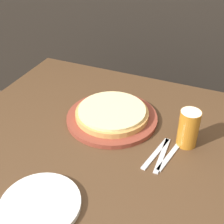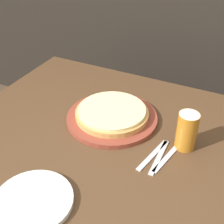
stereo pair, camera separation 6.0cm
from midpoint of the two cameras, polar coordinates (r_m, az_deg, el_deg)
name	(u,v)px [view 1 (the left image)]	position (r m, az deg, el deg)	size (l,w,h in m)	color
dining_table	(109,201)	(1.51, -1.71, -16.00)	(1.26, 1.08, 0.76)	#4C331E
pizza_on_board	(112,115)	(1.32, -1.29, -0.58)	(0.39, 0.39, 0.06)	brown
beer_glass	(189,127)	(1.19, 12.45, -2.72)	(0.08, 0.08, 0.15)	#B7701E
dinner_plate	(40,204)	(1.03, -14.66, -16.08)	(0.25, 0.25, 0.02)	white
fork	(156,153)	(1.18, 6.54, -7.56)	(0.06, 0.20, 0.00)	silver
dinner_knife	(162,155)	(1.17, 7.72, -7.86)	(0.02, 0.20, 0.00)	silver
spoon	(169,157)	(1.17, 8.90, -8.17)	(0.05, 0.17, 0.00)	silver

